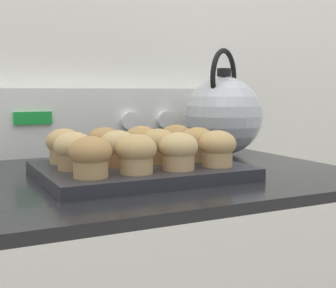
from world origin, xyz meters
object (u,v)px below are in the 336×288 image
object	(u,v)px
muffin_r0_c1	(136,153)
muffin_r1_c3	(198,144)
tea_kettle	(224,114)
muffin_pan	(140,171)
muffin_r1_c2	(160,146)
muffin_r2_c3	(176,140)
muffin_r0_c3	(217,148)
muffin_r1_c0	(74,150)
muffin_r1_c1	(118,148)
muffin_r2_c1	(105,144)
muffin_r0_c0	(91,156)
muffin_r0_c2	(180,150)
muffin_r2_c0	(64,145)
muffin_r2_c2	(142,141)

from	to	relation	value
muffin_r0_c1	muffin_r1_c3	world-z (taller)	same
muffin_r1_c3	tea_kettle	xyz separation A→B (m)	(0.19, 0.19, 0.05)
muffin_pan	muffin_r1_c2	bearing A→B (deg)	-0.30
muffin_r2_c3	muffin_r0_c3	bearing A→B (deg)	-90.07
muffin_r0_c1	muffin_r1_c3	xyz separation A→B (m)	(0.16, 0.08, 0.00)
muffin_pan	muffin_r0_c3	world-z (taller)	muffin_r0_c3
muffin_r0_c3	muffin_r1_c0	size ratio (longest dim) A/B	1.00
muffin_r0_c3	muffin_r1_c2	bearing A→B (deg)	134.30
muffin_r1_c1	tea_kettle	bearing A→B (deg)	28.42
muffin_r2_c1	muffin_pan	bearing A→B (deg)	-63.02
muffin_r0_c0	muffin_r1_c2	size ratio (longest dim) A/B	1.00
muffin_pan	muffin_r1_c0	world-z (taller)	muffin_r1_c0
muffin_r1_c3	muffin_r2_c1	size ratio (longest dim) A/B	1.00
muffin_r0_c0	muffin_r0_c1	world-z (taller)	same
muffin_pan	muffin_r2_c3	distance (m)	0.15
muffin_r0_c1	muffin_r1_c0	size ratio (longest dim) A/B	1.00
tea_kettle	muffin_pan	bearing A→B (deg)	-148.24
muffin_pan	muffin_r0_c2	distance (m)	0.10
muffin_r1_c2	tea_kettle	xyz separation A→B (m)	(0.27, 0.19, 0.05)
muffin_r2_c1	muffin_r2_c3	size ratio (longest dim) A/B	1.00
muffin_r2_c0	muffin_r2_c2	bearing A→B (deg)	-0.28
muffin_r2_c1	muffin_r2_c3	distance (m)	0.16
muffin_pan	muffin_r1_c2	xyz separation A→B (m)	(0.04, -0.00, 0.04)
muffin_r0_c3	muffin_r2_c2	world-z (taller)	same
muffin_r0_c3	muffin_r2_c1	bearing A→B (deg)	135.06
muffin_r2_c2	muffin_r0_c1	bearing A→B (deg)	-116.36
muffin_r1_c1	muffin_r2_c0	distance (m)	0.11
muffin_r0_c3	muffin_r1_c3	distance (m)	0.08
muffin_r1_c2	muffin_r2_c1	size ratio (longest dim) A/B	1.00
muffin_r1_c1	muffin_r0_c0	bearing A→B (deg)	-132.29
muffin_r2_c3	muffin_r1_c0	bearing A→B (deg)	-161.73
muffin_r0_c1	muffin_r1_c2	bearing A→B (deg)	44.96
muffin_r2_c0	muffin_r0_c3	bearing A→B (deg)	-34.40
muffin_r0_c2	muffin_r1_c1	bearing A→B (deg)	134.73
muffin_r2_c1	muffin_r0_c0	bearing A→B (deg)	-115.70
muffin_r1_c3	muffin_r0_c2	bearing A→B (deg)	-135.49
muffin_r1_c3	muffin_r2_c0	world-z (taller)	same
muffin_r2_c2	muffin_r0_c2	bearing A→B (deg)	-89.81
muffin_r0_c1	muffin_r2_c0	world-z (taller)	same
muffin_r0_c0	muffin_r2_c1	distance (m)	0.18
muffin_pan	muffin_r2_c0	world-z (taller)	muffin_r2_c0
muffin_r0_c3	muffin_r1_c1	size ratio (longest dim) A/B	1.00
muffin_r1_c0	muffin_r0_c2	bearing A→B (deg)	-27.18
muffin_r1_c0	muffin_r1_c2	xyz separation A→B (m)	(0.16, -0.00, 0.00)
muffin_pan	muffin_r1_c2	world-z (taller)	muffin_r1_c2
tea_kettle	muffin_r1_c1	bearing A→B (deg)	-151.58
muffin_r0_c3	muffin_r2_c2	size ratio (longest dim) A/B	1.00
muffin_r1_c1	muffin_r1_c2	distance (m)	0.08
muffin_r1_c1	muffin_r2_c3	size ratio (longest dim) A/B	1.00
muffin_r0_c1	muffin_r2_c0	bearing A→B (deg)	115.63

